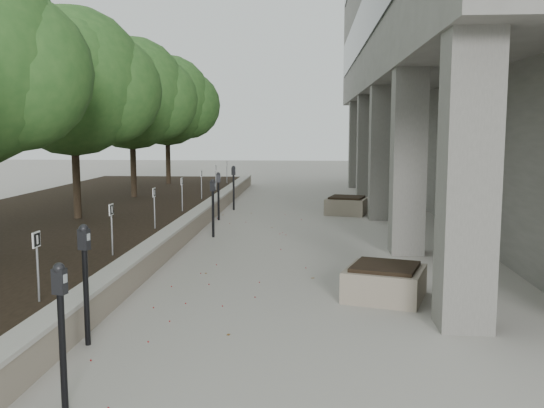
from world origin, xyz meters
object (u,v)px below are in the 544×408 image
(planter_back, at_px, (347,205))
(planter_front, at_px, (385,282))
(parking_meter_3, at_px, (213,208))
(parking_meter_5, at_px, (234,188))
(crabapple_tree_5, at_px, (167,120))
(parking_meter_4, at_px, (218,196))
(parking_meter_2, at_px, (86,285))
(crabapple_tree_3, at_px, (74,113))
(crabapple_tree_4, at_px, (132,117))
(parking_meter_1, at_px, (62,337))

(planter_back, bearing_deg, planter_front, -89.71)
(parking_meter_3, relative_size, parking_meter_5, 0.98)
(planter_front, distance_m, planter_back, 9.66)
(parking_meter_5, bearing_deg, crabapple_tree_5, 128.51)
(parking_meter_4, bearing_deg, parking_meter_2, -103.91)
(crabapple_tree_3, xyz_separation_m, planter_front, (7.30, -5.64, -2.84))
(crabapple_tree_5, distance_m, planter_back, 9.82)
(crabapple_tree_3, xyz_separation_m, parking_meter_3, (3.64, -0.37, -2.38))
(crabapple_tree_4, height_order, parking_meter_3, crabapple_tree_4)
(parking_meter_1, relative_size, planter_back, 1.19)
(planter_front, bearing_deg, parking_meter_2, -149.40)
(crabapple_tree_4, height_order, crabapple_tree_5, same)
(crabapple_tree_3, bearing_deg, parking_meter_5, 53.61)
(parking_meter_1, height_order, planter_back, parking_meter_1)
(crabapple_tree_4, relative_size, parking_meter_1, 3.71)
(crabapple_tree_5, xyz_separation_m, parking_meter_5, (3.50, -5.26, -2.37))
(crabapple_tree_5, distance_m, parking_meter_1, 20.24)
(crabapple_tree_3, bearing_deg, parking_meter_1, -69.02)
(parking_meter_1, bearing_deg, parking_meter_3, 102.80)
(crabapple_tree_4, xyz_separation_m, parking_meter_4, (3.34, -2.55, -2.40))
(crabapple_tree_5, relative_size, parking_meter_2, 3.51)
(crabapple_tree_4, xyz_separation_m, parking_meter_2, (3.30, -13.00, -2.34))
(planter_front, bearing_deg, crabapple_tree_3, 142.33)
(parking_meter_4, bearing_deg, parking_meter_1, -101.83)
(parking_meter_1, xyz_separation_m, parking_meter_3, (-0.10, 9.38, 0.01))
(parking_meter_1, relative_size, parking_meter_5, 0.98)
(parking_meter_2, distance_m, planter_front, 4.68)
(parking_meter_4, relative_size, parking_meter_5, 0.96)
(parking_meter_3, distance_m, planter_back, 5.71)
(crabapple_tree_3, height_order, parking_meter_2, crabapple_tree_3)
(planter_front, bearing_deg, planter_back, 90.29)
(planter_front, bearing_deg, parking_meter_1, -130.93)
(parking_meter_1, bearing_deg, planter_back, 87.90)
(crabapple_tree_4, bearing_deg, parking_meter_2, -75.75)
(crabapple_tree_5, xyz_separation_m, parking_meter_4, (3.34, -7.55, -2.40))
(crabapple_tree_5, bearing_deg, parking_meter_5, -56.36)
(crabapple_tree_3, distance_m, parking_meter_1, 10.71)
(crabapple_tree_3, bearing_deg, parking_meter_3, -5.83)
(crabapple_tree_3, height_order, planter_front, crabapple_tree_3)
(parking_meter_4, bearing_deg, parking_meter_3, -97.59)
(crabapple_tree_5, height_order, parking_meter_2, crabapple_tree_5)
(crabapple_tree_4, bearing_deg, crabapple_tree_3, -90.00)
(parking_meter_3, bearing_deg, parking_meter_4, 102.60)
(parking_meter_2, distance_m, planter_back, 12.67)
(crabapple_tree_3, relative_size, crabapple_tree_5, 1.00)
(crabapple_tree_5, bearing_deg, parking_meter_4, -66.13)
(crabapple_tree_5, distance_m, planter_front, 17.49)
(crabapple_tree_4, height_order, planter_back, crabapple_tree_4)
(parking_meter_1, bearing_deg, crabapple_tree_4, 116.44)
(parking_meter_1, height_order, parking_meter_5, parking_meter_5)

